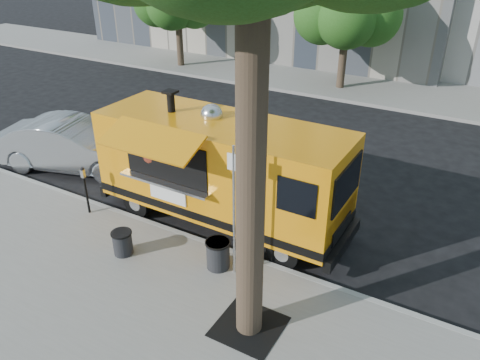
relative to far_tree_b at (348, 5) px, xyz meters
The scene contains 12 objects.
ground 13.30m from the far_tree_b, 85.50° to the right, with size 120.00×120.00×0.00m, color black.
sidewalk 17.15m from the far_tree_b, 86.57° to the right, with size 60.00×6.00×0.15m, color gray.
curb 14.17m from the far_tree_b, 85.80° to the right, with size 60.00×0.14×0.16m, color #999993.
far_sidewalk 3.97m from the far_tree_b, 38.66° to the left, with size 60.00×5.00×0.15m, color gray.
tree_well 16.33m from the far_tree_b, 76.92° to the right, with size 1.20×1.20×0.02m, color black.
far_tree_b is the anchor object (origin of this frame).
sign_post 14.61m from the far_tree_b, 79.85° to the right, with size 0.28×0.06×3.00m.
parking_meter 14.48m from the far_tree_b, 98.10° to the right, with size 0.11×0.11×1.33m.
food_truck 12.75m from the far_tree_b, 84.90° to the right, with size 6.63×3.07×3.26m.
sedan 13.29m from the far_tree_b, 110.30° to the right, with size 1.69×4.86×1.60m, color #A7A9AE.
trash_bin_left 15.32m from the far_tree_b, 90.00° to the right, with size 0.48×0.48×0.57m.
trash_bin_right 14.81m from the far_tree_b, 81.43° to the right, with size 0.55×0.55×0.67m.
Camera 1 is at (5.65, -8.47, 6.71)m, focal length 35.00 mm.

